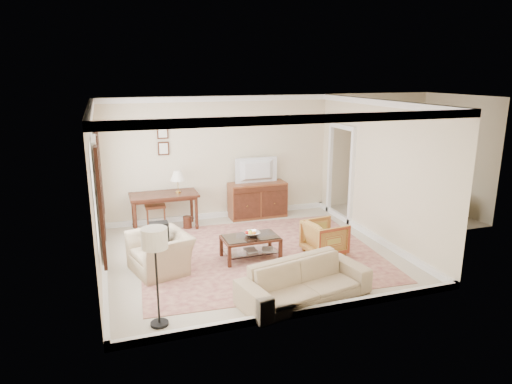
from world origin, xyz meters
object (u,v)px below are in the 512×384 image
sideboard (257,200)px  sofa (305,275)px  club_armchair (160,246)px  coffee_table (251,241)px  striped_armchair (325,236)px  writing_desk (164,198)px  tv (258,163)px

sideboard → sofa: bearing=-99.0°
club_armchair → sofa: 2.65m
club_armchair → sideboard: bearing=117.2°
coffee_table → sofa: bearing=-80.9°
striped_armchair → writing_desk: bearing=40.7°
writing_desk → sideboard: size_ratio=1.08×
writing_desk → sideboard: 2.28m
tv → striped_armchair: tv is taller
tv → coffee_table: size_ratio=0.93×
sideboard → club_armchair: club_armchair is taller
striped_armchair → sofa: (-1.14, -1.57, 0.04)m
writing_desk → striped_armchair: bearing=-42.3°
sideboard → club_armchair: bearing=-137.1°
sideboard → striped_armchair: bearing=-79.9°
writing_desk → club_armchair: size_ratio=1.41×
sideboard → coffee_table: bearing=-111.6°
striped_armchair → club_armchair: club_armchair is taller
coffee_table → club_armchair: size_ratio=1.01×
writing_desk → striped_armchair: 3.70m
writing_desk → tv: bearing=4.0°
sideboard → tv: bearing=-90.0°
sideboard → sofa: size_ratio=0.66×
coffee_table → striped_armchair: 1.45m
sideboard → tv: tv is taller
club_armchair → striped_armchair: bearing=70.3°
coffee_table → striped_armchair: striped_armchair is taller
writing_desk → sofa: 4.35m
coffee_table → club_armchair: 1.68m
writing_desk → coffee_table: size_ratio=1.40×
coffee_table → sofa: 1.83m
coffee_table → striped_armchair: size_ratio=1.46×
tv → coffee_table: 2.77m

